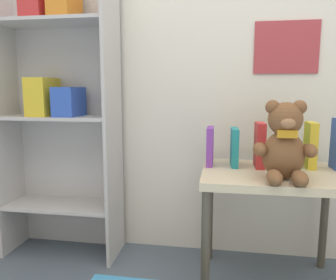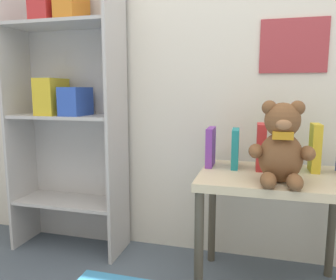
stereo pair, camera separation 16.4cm
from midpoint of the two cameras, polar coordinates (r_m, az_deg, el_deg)
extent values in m
cube|color=silver|center=(1.91, 13.32, 17.46)|extent=(4.80, 0.06, 2.50)
cube|color=#A8383D|center=(1.88, 23.48, 14.84)|extent=(0.33, 0.01, 0.27)
cube|color=#BCB7B2|center=(2.14, -22.53, 3.97)|extent=(0.02, 0.28, 1.60)
cube|color=#BCB7B2|center=(1.82, -6.37, 3.87)|extent=(0.02, 0.28, 1.60)
cube|color=#BCB7B2|center=(2.08, -13.29, 4.28)|extent=(0.66, 0.02, 1.60)
cube|color=#BCB7B2|center=(2.07, -14.53, -10.32)|extent=(0.62, 0.26, 0.02)
cube|color=#BCB7B2|center=(1.96, -15.10, 3.96)|extent=(0.62, 0.26, 0.02)
cube|color=#BCB7B2|center=(1.99, -15.72, 18.82)|extent=(0.62, 0.26, 0.02)
cube|color=red|center=(2.03, -18.04, 21.00)|extent=(0.12, 0.20, 0.16)
cube|color=orange|center=(1.96, -14.00, 22.10)|extent=(0.12, 0.20, 0.19)
cube|color=gold|center=(1.99, -17.37, 7.20)|extent=(0.12, 0.20, 0.21)
cube|color=#2D51B7|center=(1.91, -13.41, 6.55)|extent=(0.12, 0.20, 0.16)
cube|color=beige|center=(1.59, 20.82, -6.28)|extent=(0.67, 0.49, 0.04)
cylinder|color=#494233|center=(1.49, 8.71, -18.74)|extent=(0.04, 0.04, 0.54)
cylinder|color=#494233|center=(1.88, 10.23, -12.70)|extent=(0.04, 0.04, 0.54)
cylinder|color=#494233|center=(1.94, 28.89, -13.07)|extent=(0.04, 0.04, 0.54)
ellipsoid|color=brown|center=(1.45, 22.13, -2.88)|extent=(0.18, 0.13, 0.21)
sphere|color=brown|center=(1.43, 22.48, 3.19)|extent=(0.14, 0.14, 0.14)
sphere|color=brown|center=(1.42, 20.45, 5.29)|extent=(0.06, 0.06, 0.06)
sphere|color=brown|center=(1.43, 24.73, 5.07)|extent=(0.06, 0.06, 0.06)
ellipsoid|color=#9B6842|center=(1.37, 22.77, 2.50)|extent=(0.06, 0.04, 0.04)
ellipsoid|color=brown|center=(1.42, 18.26, -1.84)|extent=(0.06, 0.11, 0.06)
ellipsoid|color=brown|center=(1.44, 26.20, -2.12)|extent=(0.06, 0.11, 0.06)
ellipsoid|color=brown|center=(1.36, 20.42, -6.65)|extent=(0.06, 0.12, 0.06)
ellipsoid|color=brown|center=(1.37, 24.48, -6.75)|extent=(0.06, 0.12, 0.06)
cube|color=#C68419|center=(1.38, 22.65, 0.68)|extent=(0.08, 0.02, 0.03)
cube|color=purple|center=(1.66, 10.25, -1.20)|extent=(0.03, 0.15, 0.19)
cube|color=teal|center=(1.65, 14.44, -1.43)|extent=(0.04, 0.15, 0.19)
cube|color=red|center=(1.65, 18.67, -1.12)|extent=(0.04, 0.14, 0.22)
cube|color=#33934C|center=(1.67, 22.82, -0.42)|extent=(0.03, 0.15, 0.27)
cube|color=gold|center=(1.70, 26.79, -1.23)|extent=(0.04, 0.12, 0.22)
camera|label=1|loc=(0.08, -87.14, 0.44)|focal=35.00mm
camera|label=2|loc=(0.08, 92.86, -0.44)|focal=35.00mm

